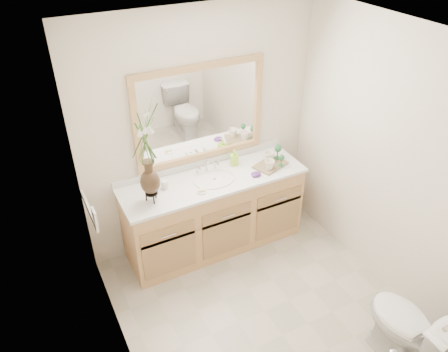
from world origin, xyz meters
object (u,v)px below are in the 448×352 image
toilet (410,331)px  tumbler (165,185)px  flower_vase (146,144)px  tray (270,165)px  soap_bottle (234,158)px

toilet → tumbler: size_ratio=9.00×
flower_vase → tray: 1.39m
toilet → tray: 1.94m
toilet → soap_bottle: soap_bottle is taller
tumbler → tray: bearing=-5.8°
flower_vase → tumbler: (0.17, 0.13, -0.54)m
toilet → soap_bottle: (-0.40, 2.07, 0.54)m
soap_bottle → toilet: bearing=-64.4°
tumbler → toilet: bearing=-59.5°
toilet → tray: tray is taller
tumbler → soap_bottle: 0.78m
tumbler → flower_vase: bearing=-143.0°
toilet → flower_vase: size_ratio=0.88×
toilet → soap_bottle: 2.18m
toilet → tumbler: bearing=-59.5°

